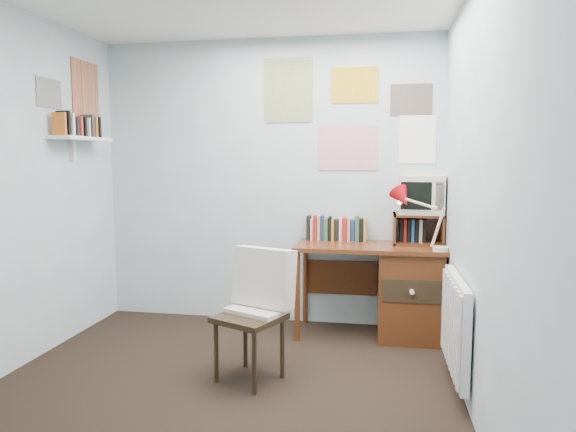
# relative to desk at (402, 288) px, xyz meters

# --- Properties ---
(ground) EXTENTS (3.50, 3.50, 0.00)m
(ground) POSITION_rel_desk_xyz_m (-1.17, -1.48, -0.41)
(ground) COLOR black
(ground) RESTS_ON ground
(back_wall) EXTENTS (3.00, 0.02, 2.50)m
(back_wall) POSITION_rel_desk_xyz_m (-1.17, 0.27, 0.84)
(back_wall) COLOR silver
(back_wall) RESTS_ON ground
(right_wall) EXTENTS (0.02, 3.50, 2.50)m
(right_wall) POSITION_rel_desk_xyz_m (0.33, -1.48, 0.84)
(right_wall) COLOR silver
(right_wall) RESTS_ON ground
(desk) EXTENTS (1.20, 0.55, 0.76)m
(desk) POSITION_rel_desk_xyz_m (0.00, 0.00, 0.00)
(desk) COLOR #522812
(desk) RESTS_ON ground
(desk_chair) EXTENTS (0.56, 0.55, 0.84)m
(desk_chair) POSITION_rel_desk_xyz_m (-1.03, -1.03, 0.02)
(desk_chair) COLOR black
(desk_chair) RESTS_ON ground
(desk_lamp) EXTENTS (0.34, 0.30, 0.43)m
(desk_lamp) POSITION_rel_desk_xyz_m (0.27, -0.20, 0.57)
(desk_lamp) COLOR #B30B11
(desk_lamp) RESTS_ON desk
(tv_riser) EXTENTS (0.40, 0.30, 0.25)m
(tv_riser) POSITION_rel_desk_xyz_m (0.12, 0.11, 0.48)
(tv_riser) COLOR #522812
(tv_riser) RESTS_ON desk
(crt_tv) EXTENTS (0.39, 0.37, 0.34)m
(crt_tv) POSITION_rel_desk_xyz_m (0.15, 0.13, 0.78)
(crt_tv) COLOR beige
(crt_tv) RESTS_ON tv_riser
(book_row) EXTENTS (0.60, 0.14, 0.22)m
(book_row) POSITION_rel_desk_xyz_m (-0.51, 0.18, 0.46)
(book_row) COLOR #522812
(book_row) RESTS_ON desk
(radiator) EXTENTS (0.09, 0.80, 0.60)m
(radiator) POSITION_rel_desk_xyz_m (0.29, -0.93, 0.01)
(radiator) COLOR white
(radiator) RESTS_ON right_wall
(wall_shelf) EXTENTS (0.20, 0.62, 0.24)m
(wall_shelf) POSITION_rel_desk_xyz_m (-2.57, -0.38, 1.21)
(wall_shelf) COLOR white
(wall_shelf) RESTS_ON left_wall
(posters_back) EXTENTS (1.20, 0.01, 0.90)m
(posters_back) POSITION_rel_desk_xyz_m (-0.47, 0.26, 1.44)
(posters_back) COLOR white
(posters_back) RESTS_ON back_wall
(posters_left) EXTENTS (0.01, 0.70, 0.60)m
(posters_left) POSITION_rel_desk_xyz_m (-2.67, -0.38, 1.59)
(posters_left) COLOR white
(posters_left) RESTS_ON left_wall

